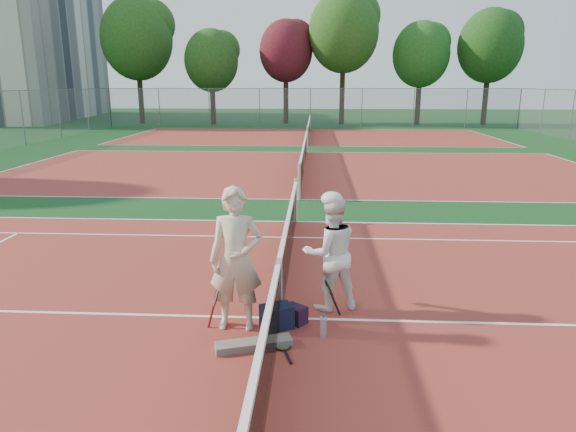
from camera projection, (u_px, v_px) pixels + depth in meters
The scene contains 24 objects.
ground at pixel (281, 318), 7.59m from camera, with size 130.00×130.00×0.00m, color #103B18.
court_main at pixel (281, 318), 7.59m from camera, with size 23.77×10.97×0.01m, color maroon.
court_far_a at pixel (304, 170), 20.64m from camera, with size 23.77×10.97×0.01m, color maroon.
court_far_b at pixel (309, 136), 33.69m from camera, with size 23.77×10.97×0.01m, color maroon.
net_main at pixel (280, 286), 7.46m from camera, with size 0.10×10.98×1.02m, color black, non-canonical shape.
net_far_a at pixel (304, 157), 20.51m from camera, with size 0.10×10.98×1.02m, color black, non-canonical shape.
net_far_b at pixel (309, 129), 33.56m from camera, with size 0.10×10.98×1.02m, color black, non-canonical shape.
fence_back at pixel (310, 108), 40.08m from camera, with size 32.00×0.06×3.00m, color slate, non-canonical shape.
apartment_block at pixel (24, 40), 49.73m from camera, with size 10.00×22.00×15.00m, color beige.
player_a at pixel (236, 259), 7.08m from camera, with size 0.74×0.49×2.03m, color beige.
player_b at pixel (331, 253), 7.74m from camera, with size 0.86×0.67×1.77m, color white.
racket_red at pixel (216, 308), 7.25m from camera, with size 0.18×0.27×0.59m, color maroon, non-canonical shape.
racket_black_held at pixel (329, 299), 7.59m from camera, with size 0.26×0.27×0.57m, color black, non-canonical shape.
racket_spare at pixel (282, 345), 6.78m from camera, with size 0.60×0.27×0.03m, color black, non-canonical shape.
sports_bag_navy at pixel (277, 317), 7.25m from camera, with size 0.43×0.30×0.34m, color black.
sports_bag_purple at pixel (295, 314), 7.42m from camera, with size 0.32×0.22×0.26m, color black.
net_cover_canvas at pixel (254, 344), 6.73m from camera, with size 1.01×0.23×0.11m, color #67625D.
water_bottle at pixel (323, 327), 7.00m from camera, with size 0.09×0.09×0.30m, color silver.
tree_back_0 at pixel (137, 39), 43.04m from camera, with size 5.95×5.95×10.43m.
tree_back_1 at pixel (211, 61), 42.57m from camera, with size 4.47×4.47×7.79m.
tree_back_maroon at pixel (286, 51), 43.06m from camera, with size 4.48×4.48×8.60m.
tree_back_3 at pixel (344, 32), 42.04m from camera, with size 5.77×5.77×10.81m.
tree_back_4 at pixel (421, 55), 42.42m from camera, with size 4.69×4.69×8.40m.
tree_back_5 at pixel (490, 46), 42.00m from camera, with size 5.20×5.20×9.36m.
Camera 1 is at (0.49, -6.95, 3.37)m, focal length 32.00 mm.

